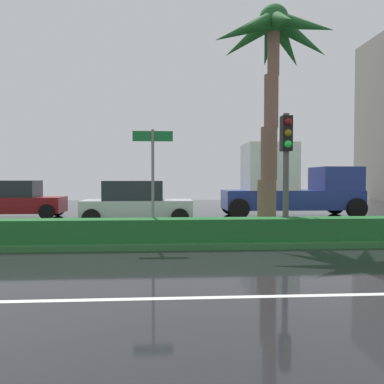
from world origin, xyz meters
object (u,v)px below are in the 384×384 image
palm_tree_centre_left (273,55)px  box_truck_lead (289,184)px  traffic_signal_median_right (286,153)px  street_name_sign (153,169)px  car_in_traffic_third (136,203)px  car_in_traffic_second (15,200)px

palm_tree_centre_left → box_truck_lead: size_ratio=1.10×
traffic_signal_median_right → box_truck_lead: 8.44m
palm_tree_centre_left → street_name_sign: (-3.67, -1.28, -3.56)m
car_in_traffic_third → box_truck_lead: bearing=21.6°
street_name_sign → car_in_traffic_second: size_ratio=0.70×
traffic_signal_median_right → car_in_traffic_third: bearing=130.7°
palm_tree_centre_left → car_in_traffic_second: bearing=147.1°
palm_tree_centre_left → street_name_sign: size_ratio=2.35×
traffic_signal_median_right → box_truck_lead: size_ratio=0.54×
traffic_signal_median_right → street_name_sign: traffic_signal_median_right is taller
street_name_sign → box_truck_lead: 9.96m
car_in_traffic_third → palm_tree_centre_left: bearing=-39.4°
palm_tree_centre_left → street_name_sign: 5.27m
car_in_traffic_third → street_name_sign: bearing=-80.8°
traffic_signal_median_right → street_name_sign: size_ratio=1.15×
street_name_sign → car_in_traffic_third: bearing=99.2°
palm_tree_centre_left → traffic_signal_median_right: 3.47m
traffic_signal_median_right → box_truck_lead: traffic_signal_median_right is taller
traffic_signal_median_right → street_name_sign: (-3.66, 0.24, -0.44)m
palm_tree_centre_left → car_in_traffic_second: palm_tree_centre_left is taller
traffic_signal_median_right → car_in_traffic_third: size_ratio=0.80×
palm_tree_centre_left → car_in_traffic_second: 13.12m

